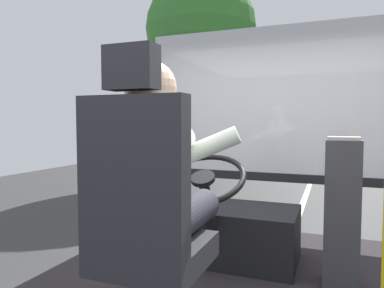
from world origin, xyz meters
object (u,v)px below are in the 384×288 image
object	(u,v)px
bus_driver	(158,176)
steering_console	(222,230)
driver_seat	(145,225)
fare_box	(342,212)

from	to	relation	value
bus_driver	steering_console	world-z (taller)	bus_driver
driver_seat	steering_console	xyz separation A→B (m)	(-0.00, 1.18, -0.36)
driver_seat	fare_box	bearing A→B (deg)	51.12
bus_driver	driver_seat	bearing A→B (deg)	-90.00
driver_seat	bus_driver	distance (m)	0.24
bus_driver	fare_box	xyz separation A→B (m)	(0.83, 0.90, -0.31)
bus_driver	fare_box	world-z (taller)	bus_driver
steering_console	fare_box	size ratio (longest dim) A/B	1.16
steering_console	fare_box	distance (m)	0.88
bus_driver	steering_console	bearing A→B (deg)	90.00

